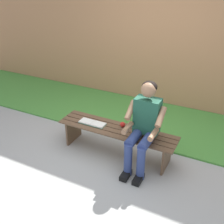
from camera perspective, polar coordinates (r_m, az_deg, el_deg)
ground_plane at (r=4.12m, az=-20.09°, el=-11.46°), size 10.00×7.00×0.04m
grass_strip at (r=5.07m, az=6.66°, el=-1.38°), size 9.00×1.59×0.03m
brick_wall at (r=5.56m, az=6.05°, el=17.86°), size 9.50×0.24×3.05m
bench_near at (r=3.99m, az=0.97°, el=-4.76°), size 1.79×0.44×0.42m
person_seated at (r=3.59m, az=6.71°, el=-2.60°), size 0.50×0.69×1.23m
apple at (r=3.97m, az=2.27°, el=-2.66°), size 0.08×0.08×0.08m
book_open at (r=4.07m, az=-4.17°, el=-2.33°), size 0.41×0.16×0.02m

